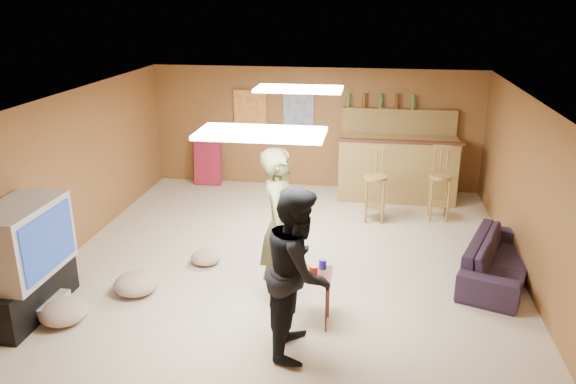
# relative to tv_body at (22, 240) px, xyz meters

# --- Properties ---
(ground) EXTENTS (7.00, 7.00, 0.00)m
(ground) POSITION_rel_tv_body_xyz_m (2.65, 1.50, -0.90)
(ground) COLOR #BBAB8F
(ground) RESTS_ON ground
(ceiling) EXTENTS (6.00, 7.00, 0.02)m
(ceiling) POSITION_rel_tv_body_xyz_m (2.65, 1.50, 1.30)
(ceiling) COLOR silver
(ceiling) RESTS_ON ground
(wall_back) EXTENTS (6.00, 0.02, 2.20)m
(wall_back) POSITION_rel_tv_body_xyz_m (2.65, 5.00, 0.20)
(wall_back) COLOR brown
(wall_back) RESTS_ON ground
(wall_front) EXTENTS (6.00, 0.02, 2.20)m
(wall_front) POSITION_rel_tv_body_xyz_m (2.65, -2.00, 0.20)
(wall_front) COLOR brown
(wall_front) RESTS_ON ground
(wall_left) EXTENTS (0.02, 7.00, 2.20)m
(wall_left) POSITION_rel_tv_body_xyz_m (-0.35, 1.50, 0.20)
(wall_left) COLOR brown
(wall_left) RESTS_ON ground
(wall_right) EXTENTS (0.02, 7.00, 2.20)m
(wall_right) POSITION_rel_tv_body_xyz_m (5.65, 1.50, 0.20)
(wall_right) COLOR brown
(wall_right) RESTS_ON ground
(tv_stand) EXTENTS (0.55, 1.30, 0.50)m
(tv_stand) POSITION_rel_tv_body_xyz_m (-0.07, 0.00, -0.65)
(tv_stand) COLOR black
(tv_stand) RESTS_ON ground
(dvd_box) EXTENTS (0.35, 0.50, 0.08)m
(dvd_box) POSITION_rel_tv_body_xyz_m (0.15, 0.00, -0.75)
(dvd_box) COLOR #B2B2B7
(dvd_box) RESTS_ON tv_stand
(tv_body) EXTENTS (0.60, 1.10, 0.80)m
(tv_body) POSITION_rel_tv_body_xyz_m (0.00, 0.00, 0.00)
(tv_body) COLOR #B2B2B7
(tv_body) RESTS_ON tv_stand
(tv_screen) EXTENTS (0.02, 0.95, 0.65)m
(tv_screen) POSITION_rel_tv_body_xyz_m (0.31, 0.00, 0.00)
(tv_screen) COLOR navy
(tv_screen) RESTS_ON tv_body
(bar_counter) EXTENTS (2.00, 0.60, 1.10)m
(bar_counter) POSITION_rel_tv_body_xyz_m (4.15, 4.45, -0.35)
(bar_counter) COLOR olive
(bar_counter) RESTS_ON ground
(bar_lip) EXTENTS (2.10, 0.12, 0.05)m
(bar_lip) POSITION_rel_tv_body_xyz_m (4.15, 4.20, 0.20)
(bar_lip) COLOR #431F15
(bar_lip) RESTS_ON bar_counter
(bar_shelf) EXTENTS (2.00, 0.18, 0.05)m
(bar_shelf) POSITION_rel_tv_body_xyz_m (4.15, 4.90, 0.60)
(bar_shelf) COLOR olive
(bar_shelf) RESTS_ON bar_backing
(bar_backing) EXTENTS (2.00, 0.14, 0.60)m
(bar_backing) POSITION_rel_tv_body_xyz_m (4.15, 4.92, 0.30)
(bar_backing) COLOR olive
(bar_backing) RESTS_ON bar_counter
(poster_left) EXTENTS (0.60, 0.03, 0.85)m
(poster_left) POSITION_rel_tv_body_xyz_m (1.45, 4.96, 0.45)
(poster_left) COLOR #BF3F26
(poster_left) RESTS_ON wall_back
(poster_right) EXTENTS (0.55, 0.03, 0.80)m
(poster_right) POSITION_rel_tv_body_xyz_m (2.35, 4.96, 0.45)
(poster_right) COLOR #334C99
(poster_right) RESTS_ON wall_back
(folding_chair_stack) EXTENTS (0.50, 0.26, 0.91)m
(folding_chair_stack) POSITION_rel_tv_body_xyz_m (0.65, 4.80, -0.45)
(folding_chair_stack) COLOR #A01D38
(folding_chair_stack) RESTS_ON ground
(ceiling_panel_front) EXTENTS (1.20, 0.60, 0.04)m
(ceiling_panel_front) POSITION_rel_tv_body_xyz_m (2.65, 0.00, 1.27)
(ceiling_panel_front) COLOR white
(ceiling_panel_front) RESTS_ON ceiling
(ceiling_panel_back) EXTENTS (1.20, 0.60, 0.04)m
(ceiling_panel_back) POSITION_rel_tv_body_xyz_m (2.65, 2.70, 1.27)
(ceiling_panel_back) COLOR white
(ceiling_panel_back) RESTS_ON ceiling
(person_olive) EXTENTS (0.46, 0.69, 1.85)m
(person_olive) POSITION_rel_tv_body_xyz_m (2.71, 0.71, 0.02)
(person_olive) COLOR brown
(person_olive) RESTS_ON ground
(person_black) EXTENTS (0.66, 0.84, 1.72)m
(person_black) POSITION_rel_tv_body_xyz_m (3.04, -0.19, -0.04)
(person_black) COLOR black
(person_black) RESTS_ON ground
(sofa) EXTENTS (1.27, 1.92, 0.52)m
(sofa) POSITION_rel_tv_body_xyz_m (5.35, 1.65, -0.64)
(sofa) COLOR black
(sofa) RESTS_ON ground
(tray_table) EXTENTS (0.47, 0.38, 0.62)m
(tray_table) POSITION_rel_tv_body_xyz_m (3.10, 0.26, -0.59)
(tray_table) COLOR #431F15
(tray_table) RESTS_ON ground
(cup_red_near) EXTENTS (0.09, 0.09, 0.11)m
(cup_red_near) POSITION_rel_tv_body_xyz_m (3.01, 0.31, -0.23)
(cup_red_near) COLOR #B01D0B
(cup_red_near) RESTS_ON tray_table
(cup_red_far) EXTENTS (0.11, 0.11, 0.12)m
(cup_red_far) POSITION_rel_tv_body_xyz_m (3.15, 0.17, -0.22)
(cup_red_far) COLOR #B01D0B
(cup_red_far) RESTS_ON tray_table
(cup_blue) EXTENTS (0.10, 0.10, 0.11)m
(cup_blue) POSITION_rel_tv_body_xyz_m (3.23, 0.37, -0.23)
(cup_blue) COLOR #1C1591
(cup_blue) RESTS_ON tray_table
(bar_stool_left) EXTENTS (0.41, 0.41, 1.28)m
(bar_stool_left) POSITION_rel_tv_body_xyz_m (3.78, 3.38, -0.26)
(bar_stool_left) COLOR olive
(bar_stool_left) RESTS_ON ground
(bar_stool_right) EXTENTS (0.42, 0.42, 1.07)m
(bar_stool_right) POSITION_rel_tv_body_xyz_m (4.79, 3.60, -0.36)
(bar_stool_right) COLOR olive
(bar_stool_right) RESTS_ON ground
(cushion_near_tv) EXTENTS (0.60, 0.60, 0.24)m
(cushion_near_tv) POSITION_rel_tv_body_xyz_m (0.97, 0.61, -0.78)
(cushion_near_tv) COLOR gray
(cushion_near_tv) RESTS_ON ground
(cushion_mid) EXTENTS (0.44, 0.44, 0.18)m
(cushion_mid) POSITION_rel_tv_body_xyz_m (1.57, 1.49, -0.81)
(cushion_mid) COLOR gray
(cushion_mid) RESTS_ON ground
(cushion_far) EXTENTS (0.66, 0.66, 0.24)m
(cushion_far) POSITION_rel_tv_body_xyz_m (0.44, -0.11, -0.78)
(cushion_far) COLOR gray
(cushion_far) RESTS_ON ground
(bottle_row) EXTENTS (1.20, 0.08, 0.26)m
(bottle_row) POSITION_rel_tv_body_xyz_m (3.81, 4.88, 0.75)
(bottle_row) COLOR #3F7233
(bottle_row) RESTS_ON bar_shelf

